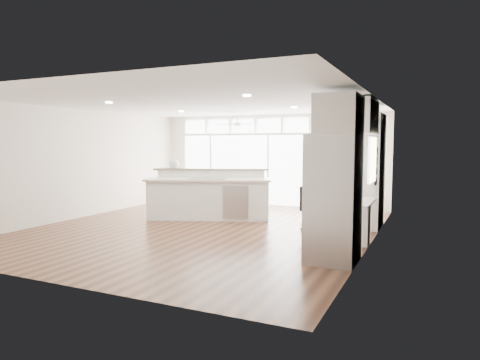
% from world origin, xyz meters
% --- Properties ---
extents(floor, '(7.00, 8.00, 0.02)m').
position_xyz_m(floor, '(0.00, 0.00, -0.01)').
color(floor, '#3D2012').
rests_on(floor, ground).
extents(ceiling, '(7.00, 8.00, 0.02)m').
position_xyz_m(ceiling, '(0.00, 0.00, 2.70)').
color(ceiling, silver).
rests_on(ceiling, wall_back).
extents(wall_back, '(7.00, 0.04, 2.70)m').
position_xyz_m(wall_back, '(0.00, 4.00, 1.35)').
color(wall_back, beige).
rests_on(wall_back, floor).
extents(wall_front, '(7.00, 0.04, 2.70)m').
position_xyz_m(wall_front, '(0.00, -4.00, 1.35)').
color(wall_front, beige).
rests_on(wall_front, floor).
extents(wall_left, '(0.04, 8.00, 2.70)m').
position_xyz_m(wall_left, '(-3.50, 0.00, 1.35)').
color(wall_left, beige).
rests_on(wall_left, floor).
extents(wall_right, '(0.04, 8.00, 2.70)m').
position_xyz_m(wall_right, '(3.50, 0.00, 1.35)').
color(wall_right, beige).
rests_on(wall_right, floor).
extents(glass_wall, '(5.80, 0.06, 2.08)m').
position_xyz_m(glass_wall, '(0.00, 3.94, 1.05)').
color(glass_wall, white).
rests_on(glass_wall, wall_back).
extents(transom_row, '(5.90, 0.06, 0.40)m').
position_xyz_m(transom_row, '(0.00, 3.94, 2.38)').
color(transom_row, white).
rests_on(transom_row, wall_back).
extents(desk_window, '(0.04, 0.85, 0.85)m').
position_xyz_m(desk_window, '(3.46, 0.30, 1.55)').
color(desk_window, white).
rests_on(desk_window, wall_right).
extents(ceiling_fan, '(1.16, 1.16, 0.32)m').
position_xyz_m(ceiling_fan, '(-0.50, 2.80, 2.48)').
color(ceiling_fan, silver).
rests_on(ceiling_fan, ceiling).
extents(recessed_lights, '(3.40, 3.00, 0.02)m').
position_xyz_m(recessed_lights, '(0.00, 0.20, 2.68)').
color(recessed_lights, white).
rests_on(recessed_lights, ceiling).
extents(oven_cabinet, '(0.64, 1.20, 2.50)m').
position_xyz_m(oven_cabinet, '(3.17, 1.80, 1.25)').
color(oven_cabinet, white).
rests_on(oven_cabinet, floor).
extents(desk_nook, '(0.72, 1.30, 0.76)m').
position_xyz_m(desk_nook, '(3.13, 0.30, 0.38)').
color(desk_nook, white).
rests_on(desk_nook, floor).
extents(upper_cabinets, '(0.64, 1.30, 0.64)m').
position_xyz_m(upper_cabinets, '(3.17, 0.30, 2.35)').
color(upper_cabinets, white).
rests_on(upper_cabinets, wall_right).
extents(refrigerator, '(0.76, 0.90, 2.00)m').
position_xyz_m(refrigerator, '(3.11, -1.35, 1.00)').
color(refrigerator, '#A6A5AA').
rests_on(refrigerator, floor).
extents(fridge_cabinet, '(0.64, 0.90, 0.60)m').
position_xyz_m(fridge_cabinet, '(3.17, -1.35, 2.30)').
color(fridge_cabinet, white).
rests_on(fridge_cabinet, wall_right).
extents(framed_photos, '(0.06, 0.22, 0.80)m').
position_xyz_m(framed_photos, '(3.46, 0.92, 1.40)').
color(framed_photos, black).
rests_on(framed_photos, wall_right).
extents(kitchen_island, '(3.27, 2.17, 1.22)m').
position_xyz_m(kitchen_island, '(-0.51, 1.16, 0.61)').
color(kitchen_island, white).
rests_on(kitchen_island, floor).
extents(rug, '(1.05, 0.87, 0.01)m').
position_xyz_m(rug, '(2.63, 0.39, 0.01)').
color(rug, '#361D11').
rests_on(rug, floor).
extents(office_chair, '(0.62, 0.60, 0.93)m').
position_xyz_m(office_chair, '(2.23, 0.83, 0.47)').
color(office_chair, black).
rests_on(office_chair, floor).
extents(fishbowl, '(0.31, 0.31, 0.24)m').
position_xyz_m(fishbowl, '(-1.54, 1.19, 1.34)').
color(fishbowl, silver).
rests_on(fishbowl, kitchen_island).
extents(monitor, '(0.09, 0.49, 0.41)m').
position_xyz_m(monitor, '(3.05, 0.30, 0.97)').
color(monitor, black).
rests_on(monitor, desk_nook).
extents(keyboard, '(0.13, 0.35, 0.02)m').
position_xyz_m(keyboard, '(2.88, 0.30, 0.77)').
color(keyboard, silver).
rests_on(keyboard, desk_nook).
extents(potted_plant, '(0.25, 0.27, 0.21)m').
position_xyz_m(potted_plant, '(3.17, 1.80, 2.60)').
color(potted_plant, '#325524').
rests_on(potted_plant, oven_cabinet).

